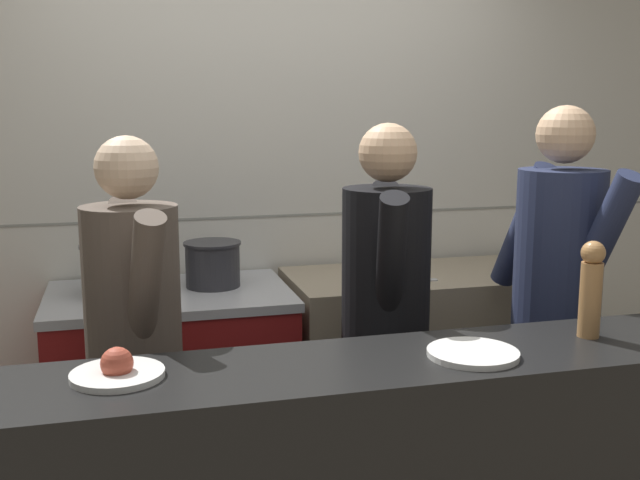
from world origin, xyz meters
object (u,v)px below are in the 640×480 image
stock_pot (118,268)px  plated_dish_appetiser (473,353)px  oven_range (173,386)px  chef_line (556,296)px  chef_head_cook (134,343)px  plated_dish_main (117,370)px  sauce_pot (213,263)px  chefs_knife (387,280)px  chef_sous (385,316)px  pepper_mill (591,287)px

stock_pot → plated_dish_appetiser: bearing=-54.5°
oven_range → chef_line: chef_line is taller
plated_dish_appetiser → chef_head_cook: (-0.95, 0.64, -0.09)m
plated_dish_main → plated_dish_appetiser: size_ratio=0.94×
sauce_pot → plated_dish_main: sauce_pot is taller
chefs_knife → sauce_pot: bearing=168.3°
chefs_knife → chef_sous: 0.65m
oven_range → chef_sous: 1.14m
stock_pot → chefs_knife: bearing=-6.3°
stock_pot → pepper_mill: (1.44, -1.32, 0.13)m
plated_dish_main → chef_head_cook: size_ratio=0.16×
chef_sous → chef_head_cook: bearing=-162.4°
oven_range → chef_line: (1.48, -0.73, 0.50)m
pepper_mill → chef_sous: size_ratio=0.19×
chef_line → chefs_knife: bearing=115.8°
chefs_knife → plated_dish_appetiser: size_ratio=1.46×
stock_pot → chefs_knife: stock_pot is taller
stock_pot → chef_line: chef_line is taller
plated_dish_main → oven_range: bearing=80.4°
stock_pot → chef_head_cook: size_ratio=0.20×
plated_dish_main → chef_line: bearing=18.4°
oven_range → chef_head_cook: chef_head_cook is taller
chef_head_cook → chef_sous: chef_sous is taller
plated_dish_appetiser → chefs_knife: bearing=81.1°
oven_range → stock_pot: size_ratio=3.35×
chefs_knife → chef_sous: (-0.23, -0.60, 0.01)m
sauce_pot → chef_head_cook: 0.88m
oven_range → pepper_mill: bearing=-46.7°
chef_head_cook → chefs_knife: bearing=17.4°
plated_dish_appetiser → plated_dish_main: bearing=175.0°
oven_range → stock_pot: (-0.22, 0.02, 0.56)m
plated_dish_appetiser → oven_range: bearing=119.7°
chef_sous → plated_dish_appetiser: bearing=-71.9°
plated_dish_main → chefs_knife: bearing=44.4°
oven_range → chefs_knife: 1.09m
oven_range → plated_dish_main: plated_dish_main is taller
sauce_pot → plated_dish_main: (-0.42, -1.35, -0.00)m
stock_pot → oven_range: bearing=-6.0°
sauce_pot → chef_sous: 0.95m
oven_range → chef_head_cook: size_ratio=0.67×
chef_line → pepper_mill: bearing=-126.4°
pepper_mill → sauce_pot: bearing=127.1°
chefs_knife → chef_line: (0.49, -0.62, 0.04)m
plated_dish_appetiser → pepper_mill: pepper_mill is taller
sauce_pot → chefs_knife: bearing=-11.7°
sauce_pot → plated_dish_main: size_ratio=1.03×
chef_head_cook → chef_line: (1.65, 0.02, 0.06)m
oven_range → chefs_knife: (0.99, -0.11, 0.46)m
plated_dish_main → stock_pot: bearing=89.8°
chef_sous → chef_line: chef_line is taller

